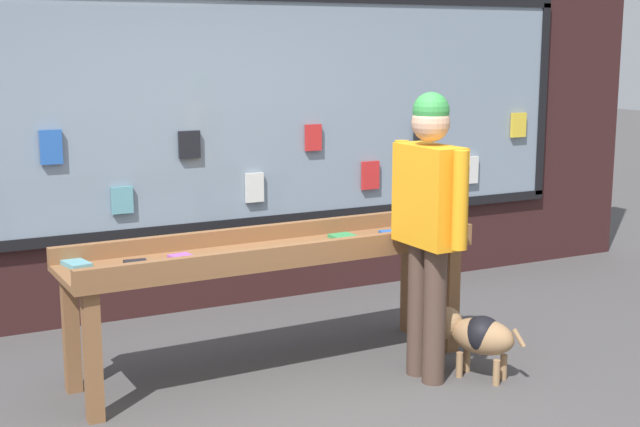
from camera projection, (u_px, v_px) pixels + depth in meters
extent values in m
plane|color=#474444|center=(332.00, 415.00, 5.06)|extent=(40.00, 40.00, 0.00)
cube|color=#331919|center=(186.00, 94.00, 6.84)|extent=(8.83, 0.20, 3.39)
cube|color=gray|center=(221.00, 112.00, 6.86)|extent=(6.35, 0.03, 1.77)
cube|color=black|center=(223.00, 224.00, 7.02)|extent=(6.43, 0.06, 0.08)
cube|color=black|center=(541.00, 101.00, 8.29)|extent=(0.08, 0.06, 1.77)
cube|color=#2659B2|center=(51.00, 147.00, 6.28)|extent=(0.15, 0.03, 0.24)
cube|color=#5999A5|center=(122.00, 200.00, 6.57)|extent=(0.16, 0.03, 0.20)
cube|color=black|center=(189.00, 145.00, 6.74)|extent=(0.17, 0.03, 0.21)
cube|color=silver|center=(255.00, 188.00, 7.05)|extent=(0.15, 0.03, 0.23)
cube|color=red|center=(313.00, 138.00, 7.21)|extent=(0.14, 0.03, 0.21)
cube|color=red|center=(370.00, 175.00, 7.52)|extent=(0.16, 0.03, 0.24)
cube|color=black|center=(422.00, 132.00, 7.69)|extent=(0.15, 0.03, 0.19)
cube|color=silver|center=(471.00, 170.00, 8.00)|extent=(0.14, 0.03, 0.25)
cube|color=yellow|center=(518.00, 125.00, 8.16)|extent=(0.16, 0.03, 0.22)
cube|color=brown|center=(93.00, 357.00, 4.91)|extent=(0.09, 0.09, 0.75)
cube|color=brown|center=(451.00, 298.00, 6.06)|extent=(0.09, 0.09, 0.75)
cube|color=brown|center=(71.00, 332.00, 5.34)|extent=(0.09, 0.09, 0.75)
cube|color=brown|center=(409.00, 281.00, 6.49)|extent=(0.09, 0.09, 0.75)
cube|color=brown|center=(272.00, 254.00, 5.62)|extent=(2.66, 0.72, 0.04)
cube|color=brown|center=(294.00, 254.00, 5.35)|extent=(2.64, 0.12, 0.12)
cube|color=brown|center=(252.00, 236.00, 5.87)|extent=(2.64, 0.12, 0.12)
cube|color=#5999A5|center=(76.00, 264.00, 5.23)|extent=(0.16, 0.23, 0.03)
cube|color=black|center=(137.00, 264.00, 5.23)|extent=(0.15, 0.22, 0.02)
cube|color=#994CA5|center=(184.00, 258.00, 5.36)|extent=(0.16, 0.21, 0.03)
cube|color=red|center=(234.00, 257.00, 5.40)|extent=(0.20, 0.23, 0.02)
cube|color=black|center=(281.00, 254.00, 5.46)|extent=(0.17, 0.21, 0.03)
cube|color=#338C4C|center=(322.00, 248.00, 5.61)|extent=(0.17, 0.22, 0.03)
cube|color=#338C4C|center=(345.00, 237.00, 5.95)|extent=(0.16, 0.21, 0.02)
cube|color=#2659B2|center=(393.00, 234.00, 6.06)|extent=(0.16, 0.23, 0.02)
cube|color=yellow|center=(419.00, 228.00, 6.27)|extent=(0.17, 0.22, 0.02)
cylinder|color=#4C382D|center=(434.00, 316.00, 5.47)|extent=(0.14, 0.14, 0.86)
cylinder|color=#4C382D|center=(419.00, 309.00, 5.61)|extent=(0.14, 0.14, 0.86)
cube|color=orange|center=(429.00, 195.00, 5.40)|extent=(0.23, 0.49, 0.61)
cylinder|color=orange|center=(460.00, 200.00, 5.14)|extent=(0.09, 0.09, 0.58)
cylinder|color=orange|center=(401.00, 186.00, 5.66)|extent=(0.09, 0.09, 0.58)
sphere|color=tan|center=(431.00, 122.00, 5.32)|extent=(0.23, 0.23, 0.23)
sphere|color=#338C3F|center=(431.00, 111.00, 5.31)|extent=(0.22, 0.22, 0.22)
ellipsoid|color=#99724C|center=(482.00, 336.00, 5.56)|extent=(0.40, 0.47, 0.23)
ellipsoid|color=black|center=(482.00, 335.00, 5.56)|extent=(0.33, 0.33, 0.24)
sphere|color=#99724C|center=(447.00, 323.00, 5.69)|extent=(0.21, 0.21, 0.21)
cylinder|color=#99724C|center=(519.00, 338.00, 5.43)|extent=(0.07, 0.10, 0.12)
cylinder|color=#99724C|center=(467.00, 359.00, 5.72)|extent=(0.04, 0.04, 0.16)
cylinder|color=#99724C|center=(459.00, 365.00, 5.62)|extent=(0.04, 0.04, 0.16)
cylinder|color=#99724C|center=(504.00, 367.00, 5.58)|extent=(0.04, 0.04, 0.16)
cylinder|color=#99724C|center=(496.00, 373.00, 5.49)|extent=(0.04, 0.04, 0.16)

